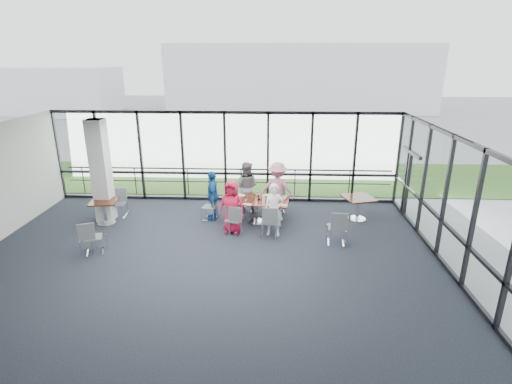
{
  "coord_description": "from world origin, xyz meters",
  "views": [
    {
      "loc": [
        1.71,
        -8.58,
        4.96
      ],
      "look_at": [
        1.19,
        2.71,
        1.1
      ],
      "focal_mm": 28.0,
      "sensor_mm": 36.0,
      "label": 1
    }
  ],
  "objects_px": {
    "main_table": "(256,203)",
    "chair_main_fr": "(278,199)",
    "diner_end": "(213,195)",
    "chair_main_fl": "(248,198)",
    "side_table_left": "(104,205)",
    "diner_near_left": "(232,207)",
    "chair_main_nr": "(269,221)",
    "chair_spare_r": "(337,227)",
    "chair_spare_la": "(93,238)",
    "chair_spare_lb": "(118,204)",
    "chair_main_end": "(209,207)",
    "side_table_right": "(358,201)",
    "diner_far_right": "(278,189)",
    "structural_column": "(101,171)",
    "chair_main_nl": "(234,220)",
    "diner_far_left": "(246,187)",
    "diner_near_right": "(274,210)"
  },
  "relations": [
    {
      "from": "side_table_right",
      "to": "chair_main_end",
      "type": "bearing_deg",
      "value": -177.24
    },
    {
      "from": "diner_far_right",
      "to": "chair_spare_r",
      "type": "bearing_deg",
      "value": 139.8
    },
    {
      "from": "diner_end",
      "to": "main_table",
      "type": "bearing_deg",
      "value": 74.34
    },
    {
      "from": "chair_spare_la",
      "to": "chair_spare_lb",
      "type": "xyz_separation_m",
      "value": [
        -0.29,
        2.51,
        -0.0
      ]
    },
    {
      "from": "side_table_left",
      "to": "chair_spare_la",
      "type": "bearing_deg",
      "value": -76.04
    },
    {
      "from": "diner_far_right",
      "to": "chair_main_end",
      "type": "relative_size",
      "value": 2.08
    },
    {
      "from": "diner_end",
      "to": "chair_spare_lb",
      "type": "relative_size",
      "value": 1.78
    },
    {
      "from": "chair_main_fr",
      "to": "diner_near_left",
      "type": "bearing_deg",
      "value": 44.03
    },
    {
      "from": "chair_main_nr",
      "to": "chair_spare_r",
      "type": "relative_size",
      "value": 0.95
    },
    {
      "from": "chair_main_end",
      "to": "chair_spare_la",
      "type": "distance_m",
      "value": 3.62
    },
    {
      "from": "structural_column",
      "to": "chair_main_fl",
      "type": "height_order",
      "value": "structural_column"
    },
    {
      "from": "diner_near_left",
      "to": "chair_main_end",
      "type": "distance_m",
      "value": 1.28
    },
    {
      "from": "diner_near_right",
      "to": "chair_spare_r",
      "type": "xyz_separation_m",
      "value": [
        1.74,
        -0.49,
        -0.29
      ]
    },
    {
      "from": "chair_main_nr",
      "to": "chair_spare_lb",
      "type": "distance_m",
      "value": 5.05
    },
    {
      "from": "diner_far_right",
      "to": "chair_main_end",
      "type": "distance_m",
      "value": 2.28
    },
    {
      "from": "main_table",
      "to": "side_table_right",
      "type": "height_order",
      "value": "same"
    },
    {
      "from": "chair_main_nl",
      "to": "chair_main_fl",
      "type": "xyz_separation_m",
      "value": [
        0.29,
        1.95,
        -0.01
      ]
    },
    {
      "from": "diner_near_right",
      "to": "chair_spare_r",
      "type": "bearing_deg",
      "value": -7.75
    },
    {
      "from": "main_table",
      "to": "chair_main_fr",
      "type": "relative_size",
      "value": 2.39
    },
    {
      "from": "structural_column",
      "to": "diner_far_left",
      "type": "distance_m",
      "value": 4.56
    },
    {
      "from": "chair_main_nl",
      "to": "structural_column",
      "type": "bearing_deg",
      "value": -175.09
    },
    {
      "from": "chair_main_fl",
      "to": "chair_spare_lb",
      "type": "bearing_deg",
      "value": 26.3
    },
    {
      "from": "diner_end",
      "to": "chair_spare_r",
      "type": "relative_size",
      "value": 1.65
    },
    {
      "from": "diner_far_left",
      "to": "diner_near_left",
      "type": "bearing_deg",
      "value": 89.67
    },
    {
      "from": "chair_main_fr",
      "to": "diner_far_right",
      "type": "bearing_deg",
      "value": 74.93
    },
    {
      "from": "chair_main_nr",
      "to": "chair_main_fr",
      "type": "bearing_deg",
      "value": 86.96
    },
    {
      "from": "chair_spare_la",
      "to": "chair_spare_r",
      "type": "distance_m",
      "value": 6.53
    },
    {
      "from": "diner_far_left",
      "to": "chair_main_nl",
      "type": "distance_m",
      "value": 1.86
    },
    {
      "from": "diner_end",
      "to": "chair_spare_la",
      "type": "bearing_deg",
      "value": -55.38
    },
    {
      "from": "chair_main_nr",
      "to": "chair_main_end",
      "type": "relative_size",
      "value": 1.09
    },
    {
      "from": "diner_near_left",
      "to": "chair_main_fr",
      "type": "distance_m",
      "value": 2.22
    },
    {
      "from": "side_table_right",
      "to": "chair_main_fr",
      "type": "bearing_deg",
      "value": 167.08
    },
    {
      "from": "diner_near_left",
      "to": "chair_spare_la",
      "type": "xyz_separation_m",
      "value": [
        -3.51,
        -1.51,
        -0.34
      ]
    },
    {
      "from": "side_table_left",
      "to": "diner_near_left",
      "type": "distance_m",
      "value": 4.02
    },
    {
      "from": "side_table_right",
      "to": "chair_main_end",
      "type": "height_order",
      "value": "chair_main_end"
    },
    {
      "from": "diner_end",
      "to": "diner_near_left",
      "type": "bearing_deg",
      "value": 29.03
    },
    {
      "from": "chair_spare_la",
      "to": "diner_near_right",
      "type": "bearing_deg",
      "value": -4.59
    },
    {
      "from": "chair_spare_r",
      "to": "structural_column",
      "type": "bearing_deg",
      "value": 174.38
    },
    {
      "from": "diner_near_left",
      "to": "chair_main_fr",
      "type": "bearing_deg",
      "value": 64.22
    },
    {
      "from": "diner_near_left",
      "to": "chair_spare_la",
      "type": "distance_m",
      "value": 3.84
    },
    {
      "from": "side_table_left",
      "to": "diner_near_left",
      "type": "bearing_deg",
      "value": -6.26
    },
    {
      "from": "diner_far_right",
      "to": "chair_main_fl",
      "type": "bearing_deg",
      "value": -5.31
    },
    {
      "from": "diner_far_right",
      "to": "chair_main_fr",
      "type": "bearing_deg",
      "value": -85.07
    },
    {
      "from": "diner_far_right",
      "to": "chair_main_end",
      "type": "height_order",
      "value": "diner_far_right"
    },
    {
      "from": "chair_main_end",
      "to": "chair_spare_lb",
      "type": "height_order",
      "value": "chair_spare_lb"
    },
    {
      "from": "chair_main_nl",
      "to": "chair_spare_lb",
      "type": "distance_m",
      "value": 4.02
    },
    {
      "from": "diner_end",
      "to": "chair_main_fl",
      "type": "distance_m",
      "value": 1.4
    },
    {
      "from": "diner_near_left",
      "to": "chair_main_fr",
      "type": "relative_size",
      "value": 1.8
    },
    {
      "from": "structural_column",
      "to": "chair_spare_lb",
      "type": "distance_m",
      "value": 1.22
    },
    {
      "from": "chair_spare_lb",
      "to": "chair_main_end",
      "type": "bearing_deg",
      "value": 171.85
    }
  ]
}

